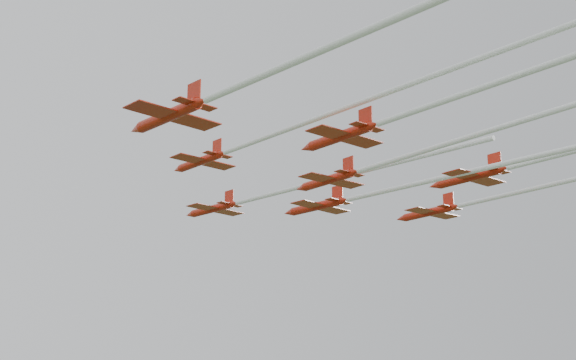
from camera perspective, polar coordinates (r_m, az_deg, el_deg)
name	(u,v)px	position (r m, az deg, el deg)	size (l,w,h in m)	color
jet_lead	(269,195)	(108.07, -1.33, -1.04)	(18.79, 50.08, 2.66)	red
jet_row2_left	(293,127)	(84.56, 0.38, 3.78)	(18.33, 60.50, 2.43)	red
jet_row2_right	(379,192)	(104.19, 6.51, -0.86)	(18.36, 49.25, 2.81)	red
jet_row3_left	(220,94)	(74.11, -4.84, 6.14)	(15.55, 42.90, 2.96)	red
jet_row3_mid	(452,142)	(85.30, 11.56, 2.65)	(17.94, 68.29, 2.62)	red
jet_row3_right	(487,199)	(109.60, 14.00, -1.33)	(13.66, 47.06, 2.68)	red
jet_row4_left	(452,98)	(70.59, 11.59, 5.74)	(16.03, 54.41, 2.52)	red
jet_row4_right	(573,151)	(92.19, 19.64, 1.95)	(16.58, 56.31, 2.72)	red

